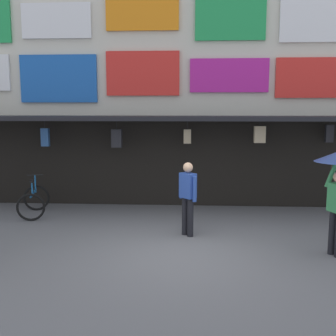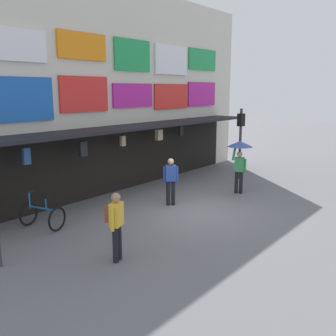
{
  "view_description": "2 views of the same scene",
  "coord_description": "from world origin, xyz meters",
  "px_view_note": "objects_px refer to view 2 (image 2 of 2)",
  "views": [
    {
      "loc": [
        0.17,
        -7.75,
        2.87
      ],
      "look_at": [
        -0.35,
        1.28,
        1.52
      ],
      "focal_mm": 42.96,
      "sensor_mm": 36.0,
      "label": 1
    },
    {
      "loc": [
        -9.89,
        -6.95,
        4.0
      ],
      "look_at": [
        0.04,
        1.16,
        1.34
      ],
      "focal_mm": 40.29,
      "sensor_mm": 36.0,
      "label": 2
    }
  ],
  "objects_px": {
    "pedestrian_with_umbrella": "(240,152)",
    "pedestrian_in_red": "(116,221)",
    "pedestrian_in_white": "(171,179)",
    "bicycle_parked": "(42,215)",
    "traffic_light_far": "(240,132)"
  },
  "relations": [
    {
      "from": "pedestrian_with_umbrella",
      "to": "pedestrian_in_white",
      "type": "xyz_separation_m",
      "value": [
        -2.9,
        1.1,
        -0.69
      ]
    },
    {
      "from": "traffic_light_far",
      "to": "pedestrian_in_red",
      "type": "distance_m",
      "value": 9.64
    },
    {
      "from": "pedestrian_with_umbrella",
      "to": "pedestrian_in_red",
      "type": "bearing_deg",
      "value": -174.5
    },
    {
      "from": "pedestrian_in_red",
      "to": "pedestrian_in_white",
      "type": "bearing_deg",
      "value": 22.67
    },
    {
      "from": "traffic_light_far",
      "to": "pedestrian_in_white",
      "type": "height_order",
      "value": "traffic_light_far"
    },
    {
      "from": "pedestrian_in_red",
      "to": "pedestrian_in_white",
      "type": "distance_m",
      "value": 4.64
    },
    {
      "from": "pedestrian_in_white",
      "to": "bicycle_parked",
      "type": "bearing_deg",
      "value": 160.17
    },
    {
      "from": "traffic_light_far",
      "to": "bicycle_parked",
      "type": "bearing_deg",
      "value": 171.38
    },
    {
      "from": "traffic_light_far",
      "to": "pedestrian_in_white",
      "type": "distance_m",
      "value": 5.24
    },
    {
      "from": "pedestrian_with_umbrella",
      "to": "pedestrian_in_white",
      "type": "distance_m",
      "value": 3.18
    },
    {
      "from": "bicycle_parked",
      "to": "pedestrian_with_umbrella",
      "type": "relative_size",
      "value": 0.62
    },
    {
      "from": "pedestrian_in_red",
      "to": "pedestrian_in_white",
      "type": "xyz_separation_m",
      "value": [
        4.28,
        1.79,
        -0.04
      ]
    },
    {
      "from": "bicycle_parked",
      "to": "pedestrian_in_white",
      "type": "relative_size",
      "value": 0.77
    },
    {
      "from": "bicycle_parked",
      "to": "pedestrian_in_red",
      "type": "bearing_deg",
      "value": -92.13
    },
    {
      "from": "traffic_light_far",
      "to": "pedestrian_in_red",
      "type": "height_order",
      "value": "traffic_light_far"
    }
  ]
}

